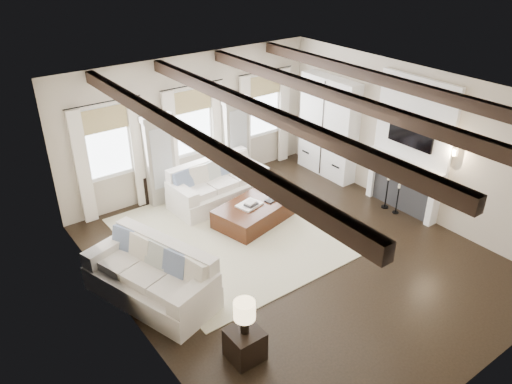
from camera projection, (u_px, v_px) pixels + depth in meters
ground at (294, 256)px, 9.66m from camera, size 7.50×7.50×0.00m
room_shell at (297, 143)px, 9.80m from camera, size 6.54×7.54×3.22m
area_rug at (226, 236)px, 10.27m from camera, size 3.61×4.30×0.02m
sofa_back at (217, 186)px, 11.44m from camera, size 2.31×1.16×0.96m
sofa_left at (154, 277)px, 8.46m from camera, size 1.70×2.53×0.99m
ottoman at (253, 213)px, 10.70m from camera, size 1.81×1.36×0.43m
tray at (249, 205)px, 10.55m from camera, size 0.57×0.48×0.04m
book_lower at (251, 204)px, 10.49m from camera, size 0.30×0.25×0.04m
book_upper at (251, 203)px, 10.48m from camera, size 0.25×0.21×0.03m
book_loose at (271, 200)px, 10.73m from camera, size 0.27×0.23×0.03m
side_table_front at (245, 344)px, 7.31m from camera, size 0.49×0.49×0.49m
lamp_front at (244, 312)px, 7.02m from camera, size 0.32×0.32×0.55m
side_table_back at (150, 186)px, 11.55m from camera, size 0.45×0.45×0.67m
lamp_back at (146, 154)px, 11.17m from camera, size 0.40×0.40×0.69m
candlestick_near at (397, 201)px, 11.00m from camera, size 0.14×0.14×0.71m
candlestick_far at (386, 194)px, 11.20m from camera, size 0.16×0.16×0.80m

